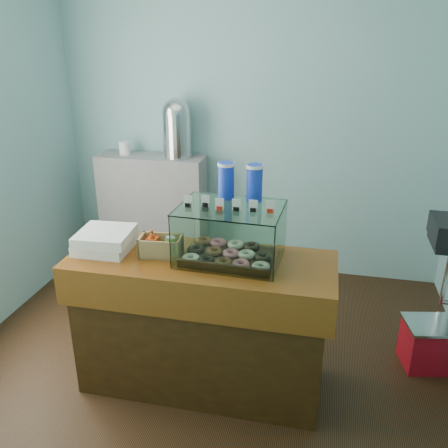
% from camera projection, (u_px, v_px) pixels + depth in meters
% --- Properties ---
extents(ground, '(3.50, 3.50, 0.00)m').
position_uv_depth(ground, '(212.00, 357.00, 3.38)').
color(ground, black).
rests_on(ground, ground).
extents(room_shell, '(3.54, 3.04, 2.82)m').
position_uv_depth(room_shell, '(214.00, 115.00, 2.74)').
color(room_shell, '#80BAB9').
rests_on(room_shell, ground).
extents(counter, '(1.60, 0.60, 0.90)m').
position_uv_depth(counter, '(202.00, 322.00, 2.98)').
color(counter, '#40260C').
rests_on(counter, ground).
extents(back_shelf, '(1.00, 0.32, 1.10)m').
position_uv_depth(back_shelf, '(154.00, 212.00, 4.55)').
color(back_shelf, gray).
rests_on(back_shelf, ground).
extents(display_case, '(0.62, 0.47, 0.55)m').
position_uv_depth(display_case, '(232.00, 230.00, 2.78)').
color(display_case, black).
rests_on(display_case, counter).
extents(condiment_crate, '(0.26, 0.17, 0.16)m').
position_uv_depth(condiment_crate, '(160.00, 246.00, 2.85)').
color(condiment_crate, '#A58B52').
rests_on(condiment_crate, counter).
extents(pastry_boxes, '(0.34, 0.34, 0.13)m').
position_uv_depth(pastry_boxes, '(105.00, 240.00, 2.92)').
color(pastry_boxes, white).
rests_on(pastry_boxes, counter).
extents(coffee_urn, '(0.29, 0.29, 0.53)m').
position_uv_depth(coffee_urn, '(177.00, 127.00, 4.20)').
color(coffee_urn, silver).
rests_on(coffee_urn, back_shelf).
extents(red_cooler, '(0.43, 0.36, 0.33)m').
position_uv_depth(red_cooler, '(431.00, 344.00, 3.25)').
color(red_cooler, red).
rests_on(red_cooler, ground).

